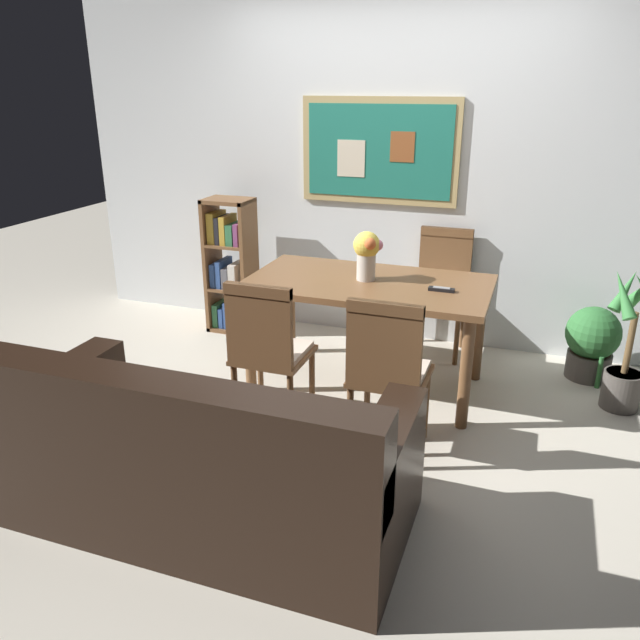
{
  "coord_description": "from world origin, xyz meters",
  "views": [
    {
      "loc": [
        1.06,
        -3.14,
        1.9
      ],
      "look_at": [
        -0.05,
        -0.05,
        0.65
      ],
      "focal_mm": 35.12,
      "sensor_mm": 36.0,
      "label": 1
    }
  ],
  "objects_px": {
    "potted_palm": "(629,351)",
    "leather_couch": "(202,464)",
    "dining_chair_far_right": "(442,281)",
    "dining_chair_near_left": "(267,344)",
    "tv_remote": "(442,289)",
    "potted_ivy": "(592,342)",
    "dining_table": "(368,295)",
    "bookshelf": "(231,271)",
    "dining_chair_near_right": "(388,365)",
    "flower_vase": "(367,251)"
  },
  "relations": [
    {
      "from": "dining_chair_near_right",
      "to": "potted_ivy",
      "type": "xyz_separation_m",
      "value": [
        1.08,
        1.41,
        -0.27
      ]
    },
    {
      "from": "potted_ivy",
      "to": "tv_remote",
      "type": "bearing_deg",
      "value": -144.16
    },
    {
      "from": "dining_chair_far_right",
      "to": "flower_vase",
      "type": "relative_size",
      "value": 2.93
    },
    {
      "from": "leather_couch",
      "to": "potted_palm",
      "type": "bearing_deg",
      "value": 44.17
    },
    {
      "from": "leather_couch",
      "to": "potted_palm",
      "type": "relative_size",
      "value": 1.95
    },
    {
      "from": "leather_couch",
      "to": "tv_remote",
      "type": "relative_size",
      "value": 11.51
    },
    {
      "from": "dining_chair_far_right",
      "to": "potted_ivy",
      "type": "height_order",
      "value": "dining_chair_far_right"
    },
    {
      "from": "dining_chair_far_right",
      "to": "potted_palm",
      "type": "height_order",
      "value": "potted_palm"
    },
    {
      "from": "tv_remote",
      "to": "dining_chair_far_right",
      "type": "bearing_deg",
      "value": 98.38
    },
    {
      "from": "bookshelf",
      "to": "flower_vase",
      "type": "height_order",
      "value": "bookshelf"
    },
    {
      "from": "leather_couch",
      "to": "bookshelf",
      "type": "height_order",
      "value": "bookshelf"
    },
    {
      "from": "dining_chair_near_right",
      "to": "flower_vase",
      "type": "relative_size",
      "value": 2.93
    },
    {
      "from": "dining_chair_near_right",
      "to": "bookshelf",
      "type": "distance_m",
      "value": 2.15
    },
    {
      "from": "dining_chair_far_right",
      "to": "potted_palm",
      "type": "distance_m",
      "value": 1.35
    },
    {
      "from": "dining_chair_far_right",
      "to": "potted_palm",
      "type": "xyz_separation_m",
      "value": [
        1.23,
        -0.54,
        -0.15
      ]
    },
    {
      "from": "tv_remote",
      "to": "bookshelf",
      "type": "bearing_deg",
      "value": 159.3
    },
    {
      "from": "dining_chair_near_right",
      "to": "tv_remote",
      "type": "distance_m",
      "value": 0.77
    },
    {
      "from": "dining_chair_near_left",
      "to": "leather_couch",
      "type": "xyz_separation_m",
      "value": [
        0.06,
        -0.86,
        -0.23
      ]
    },
    {
      "from": "tv_remote",
      "to": "dining_table",
      "type": "bearing_deg",
      "value": 173.89
    },
    {
      "from": "potted_palm",
      "to": "leather_couch",
      "type": "bearing_deg",
      "value": -135.83
    },
    {
      "from": "dining_table",
      "to": "potted_ivy",
      "type": "distance_m",
      "value": 1.58
    },
    {
      "from": "dining_chair_far_right",
      "to": "leather_couch",
      "type": "distance_m",
      "value": 2.47
    },
    {
      "from": "dining_chair_near_left",
      "to": "tv_remote",
      "type": "distance_m",
      "value": 1.11
    },
    {
      "from": "potted_ivy",
      "to": "potted_palm",
      "type": "relative_size",
      "value": 0.64
    },
    {
      "from": "bookshelf",
      "to": "flower_vase",
      "type": "bearing_deg",
      "value": -24.99
    },
    {
      "from": "potted_ivy",
      "to": "dining_chair_far_right",
      "type": "bearing_deg",
      "value": 171.92
    },
    {
      "from": "dining_chair_near_right",
      "to": "leather_couch",
      "type": "distance_m",
      "value": 1.06
    },
    {
      "from": "bookshelf",
      "to": "potted_palm",
      "type": "distance_m",
      "value": 2.9
    },
    {
      "from": "dining_chair_near_right",
      "to": "bookshelf",
      "type": "xyz_separation_m",
      "value": [
        -1.63,
        1.4,
        -0.04
      ]
    },
    {
      "from": "potted_palm",
      "to": "dining_chair_far_right",
      "type": "bearing_deg",
      "value": 156.1
    },
    {
      "from": "dining_chair_near_left",
      "to": "leather_couch",
      "type": "height_order",
      "value": "dining_chair_near_left"
    },
    {
      "from": "dining_chair_near_right",
      "to": "flower_vase",
      "type": "bearing_deg",
      "value": 113.33
    },
    {
      "from": "dining_table",
      "to": "dining_chair_near_right",
      "type": "distance_m",
      "value": 0.85
    },
    {
      "from": "dining_chair_far_right",
      "to": "dining_chair_near_left",
      "type": "bearing_deg",
      "value": -115.26
    },
    {
      "from": "flower_vase",
      "to": "tv_remote",
      "type": "bearing_deg",
      "value": -8.31
    },
    {
      "from": "dining_chair_near_right",
      "to": "potted_palm",
      "type": "relative_size",
      "value": 0.98
    },
    {
      "from": "dining_chair_far_right",
      "to": "tv_remote",
      "type": "distance_m",
      "value": 0.86
    },
    {
      "from": "flower_vase",
      "to": "tv_remote",
      "type": "relative_size",
      "value": 1.99
    },
    {
      "from": "dining_chair_near_left",
      "to": "bookshelf",
      "type": "relative_size",
      "value": 0.85
    },
    {
      "from": "potted_palm",
      "to": "bookshelf",
      "type": "bearing_deg",
      "value": 172.31
    },
    {
      "from": "dining_chair_near_right",
      "to": "bookshelf",
      "type": "relative_size",
      "value": 0.85
    },
    {
      "from": "dining_table",
      "to": "bookshelf",
      "type": "xyz_separation_m",
      "value": [
        -1.3,
        0.62,
        -0.14
      ]
    },
    {
      "from": "flower_vase",
      "to": "potted_palm",
      "type": "bearing_deg",
      "value": 7.44
    },
    {
      "from": "potted_palm",
      "to": "tv_remote",
      "type": "height_order",
      "value": "potted_palm"
    },
    {
      "from": "dining_chair_near_right",
      "to": "potted_ivy",
      "type": "height_order",
      "value": "dining_chair_near_right"
    },
    {
      "from": "dining_chair_near_left",
      "to": "bookshelf",
      "type": "distance_m",
      "value": 1.65
    },
    {
      "from": "leather_couch",
      "to": "bookshelf",
      "type": "xyz_separation_m",
      "value": [
        -0.99,
        2.22,
        0.18
      ]
    },
    {
      "from": "dining_chair_near_left",
      "to": "dining_chair_far_right",
      "type": "relative_size",
      "value": 1.0
    },
    {
      "from": "dining_table",
      "to": "potted_palm",
      "type": "relative_size",
      "value": 1.64
    },
    {
      "from": "bookshelf",
      "to": "potted_ivy",
      "type": "height_order",
      "value": "bookshelf"
    }
  ]
}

